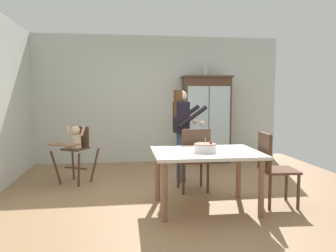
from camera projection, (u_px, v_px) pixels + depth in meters
ground_plane at (179, 196)px, 4.86m from camera, size 6.24×6.24×0.00m
wall_back at (158, 99)px, 7.33m from camera, size 5.32×0.06×2.70m
china_cabinet at (206, 119)px, 7.25m from camera, size 1.04×0.48×1.85m
ceramic_vase at (205, 70)px, 7.15m from camera, size 0.13×0.13×0.27m
high_chair_with_toddler at (75, 144)px, 5.53m from camera, size 0.78×0.84×0.95m
adult_person at (182, 124)px, 5.62m from camera, size 0.52×0.51×1.53m
dining_table at (206, 159)px, 4.30m from camera, size 1.35×1.01×0.74m
birthday_cake at (205, 148)px, 4.21m from camera, size 0.28×0.28×0.19m
dining_chair_far_side at (194, 156)px, 5.01m from camera, size 0.45×0.45×0.96m
dining_chair_right_end at (272, 164)px, 4.43m from camera, size 0.47×0.47×0.96m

